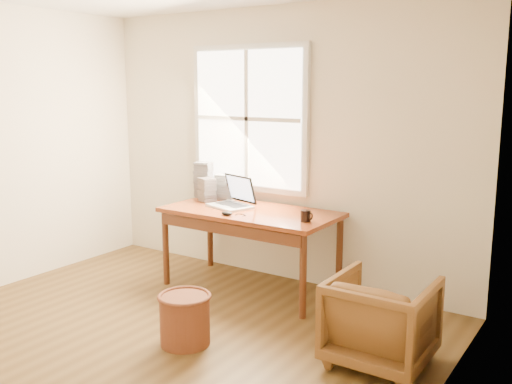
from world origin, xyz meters
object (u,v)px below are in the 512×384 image
(coffee_mug, at_px, (306,216))
(laptop, at_px, (230,190))
(wicker_stool, at_px, (185,320))
(cd_stack_a, at_px, (222,187))
(desk, at_px, (250,212))
(armchair, at_px, (381,320))

(coffee_mug, bearing_deg, laptop, 152.61)
(wicker_stool, xyz_separation_m, cd_stack_a, (-0.77, 1.49, 0.69))
(laptop, distance_m, cd_stack_a, 0.41)
(desk, xyz_separation_m, armchair, (1.55, -0.72, -0.42))
(coffee_mug, bearing_deg, desk, 149.14)
(armchair, xyz_separation_m, coffee_mug, (-0.92, 0.60, 0.49))
(laptop, xyz_separation_m, coffee_mug, (0.86, -0.10, -0.12))
(coffee_mug, xyz_separation_m, cd_stack_a, (-1.15, 0.38, 0.08))
(wicker_stool, distance_m, laptop, 1.50)
(armchair, xyz_separation_m, cd_stack_a, (-2.07, 0.98, 0.57))
(desk, xyz_separation_m, coffee_mug, (0.63, -0.12, 0.07))
(wicker_stool, height_order, laptop, laptop)
(desk, relative_size, cd_stack_a, 6.39)
(desk, height_order, coffee_mug, coffee_mug)
(wicker_stool, bearing_deg, armchair, 21.41)
(coffee_mug, relative_size, cd_stack_a, 0.39)
(wicker_stool, relative_size, coffee_mug, 3.78)
(wicker_stool, relative_size, laptop, 0.78)
(cd_stack_a, bearing_deg, armchair, -25.38)
(wicker_stool, bearing_deg, cd_stack_a, 117.20)
(desk, xyz_separation_m, wicker_stool, (0.25, -1.23, -0.55))
(coffee_mug, bearing_deg, wicker_stool, -129.62)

